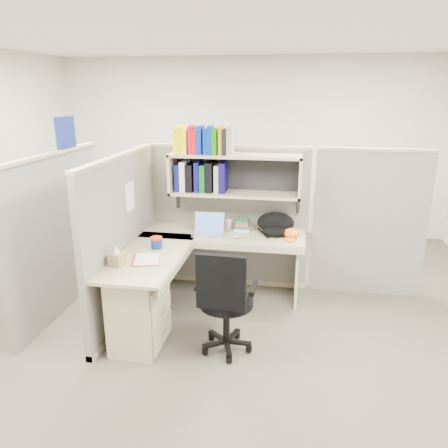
% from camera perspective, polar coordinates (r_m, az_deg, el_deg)
% --- Properties ---
extents(ground, '(6.00, 6.00, 0.00)m').
position_cam_1_polar(ground, '(4.49, -1.31, -12.30)').
color(ground, '#3B362D').
rests_on(ground, ground).
extents(room_shell, '(6.00, 6.00, 6.00)m').
position_cam_1_polar(room_shell, '(3.95, -1.47, 8.61)').
color(room_shell, '#B4B0A3').
rests_on(room_shell, ground).
extents(cubicle, '(3.79, 1.84, 1.95)m').
position_cam_1_polar(cubicle, '(4.62, -4.79, 0.76)').
color(cubicle, '#63635E').
rests_on(cubicle, ground).
extents(desk, '(1.74, 1.75, 0.73)m').
position_cam_1_polar(desk, '(4.13, -7.74, -8.34)').
color(desk, tan).
rests_on(desk, ground).
extents(laptop, '(0.33, 0.33, 0.23)m').
position_cam_1_polar(laptop, '(4.60, -2.13, -0.11)').
color(laptop, '#BDBDC2').
rests_on(laptop, desk).
extents(backpack, '(0.43, 0.35, 0.23)m').
position_cam_1_polar(backpack, '(4.64, 6.72, -0.02)').
color(backpack, black).
rests_on(backpack, desk).
extents(orange_cap, '(0.18, 0.21, 0.09)m').
position_cam_1_polar(orange_cap, '(4.61, 8.74, -1.15)').
color(orange_cap, orange).
rests_on(orange_cap, desk).
extents(snack_canister, '(0.12, 0.12, 0.11)m').
position_cam_1_polar(snack_canister, '(4.28, -8.81, -2.39)').
color(snack_canister, navy).
rests_on(snack_canister, desk).
extents(tissue_box, '(0.14, 0.14, 0.18)m').
position_cam_1_polar(tissue_box, '(3.92, -13.85, -4.05)').
color(tissue_box, '#9F825A').
rests_on(tissue_box, desk).
extents(mouse, '(0.11, 0.08, 0.04)m').
position_cam_1_polar(mouse, '(4.53, 1.60, -1.65)').
color(mouse, '#8499BB').
rests_on(mouse, desk).
extents(paper_cup, '(0.07, 0.07, 0.09)m').
position_cam_1_polar(paper_cup, '(4.87, 0.62, 0.05)').
color(paper_cup, silver).
rests_on(paper_cup, desk).
extents(book_stack, '(0.17, 0.23, 0.11)m').
position_cam_1_polar(book_stack, '(4.82, 2.41, -0.03)').
color(book_stack, gray).
rests_on(book_stack, desk).
extents(loose_paper, '(0.29, 0.34, 0.00)m').
position_cam_1_polar(loose_paper, '(4.04, -10.03, -4.52)').
color(loose_paper, silver).
rests_on(loose_paper, desk).
extents(task_chair, '(0.51, 0.48, 0.98)m').
position_cam_1_polar(task_chair, '(3.81, 0.18, -12.08)').
color(task_chair, black).
rests_on(task_chair, ground).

